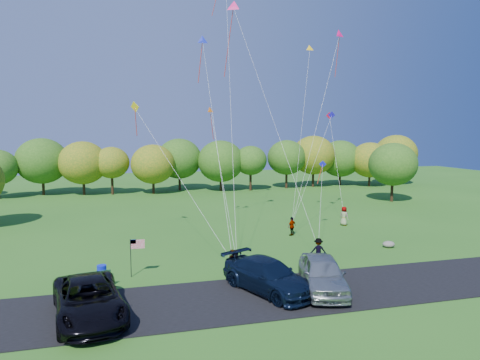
# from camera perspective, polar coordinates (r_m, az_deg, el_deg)

# --- Properties ---
(ground) EXTENTS (140.00, 140.00, 0.00)m
(ground) POSITION_cam_1_polar(r_m,az_deg,el_deg) (27.67, 3.31, -12.04)
(ground) COLOR #2B611B
(ground) RESTS_ON ground
(asphalt_lane) EXTENTS (44.00, 6.00, 0.06)m
(asphalt_lane) POSITION_cam_1_polar(r_m,az_deg,el_deg) (24.11, 6.34, -14.83)
(asphalt_lane) COLOR black
(asphalt_lane) RESTS_ON ground
(treeline) EXTENTS (75.31, 27.91, 8.03)m
(treeline) POSITION_cam_1_polar(r_m,az_deg,el_deg) (62.04, -4.94, 2.51)
(treeline) COLOR #352113
(treeline) RESTS_ON ground
(minivan_dark) EXTENTS (4.10, 6.88, 1.79)m
(minivan_dark) POSITION_cam_1_polar(r_m,az_deg,el_deg) (21.94, -19.52, -14.77)
(minivan_dark) COLOR black
(minivan_dark) RESTS_ON asphalt_lane
(minivan_navy) EXTENTS (4.69, 6.45, 1.73)m
(minivan_navy) POSITION_cam_1_polar(r_m,az_deg,el_deg) (24.00, 3.74, -12.62)
(minivan_navy) COLOR black
(minivan_navy) RESTS_ON asphalt_lane
(minivan_silver) EXTENTS (3.62, 5.96, 1.90)m
(minivan_silver) POSITION_cam_1_polar(r_m,az_deg,el_deg) (24.46, 10.95, -12.15)
(minivan_silver) COLOR #949B9D
(minivan_silver) RESTS_ON asphalt_lane
(flyer_a) EXTENTS (0.69, 0.50, 1.77)m
(flyer_a) POSITION_cam_1_polar(r_m,az_deg,el_deg) (26.07, -0.96, -11.15)
(flyer_a) COLOR #4C4C59
(flyer_a) RESTS_ON ground
(flyer_b) EXTENTS (0.85, 0.67, 1.70)m
(flyer_b) POSITION_cam_1_polar(r_m,az_deg,el_deg) (26.14, -0.43, -11.18)
(flyer_b) COLOR #4C4C59
(flyer_b) RESTS_ON ground
(flyer_c) EXTENTS (1.20, 0.88, 1.66)m
(flyer_c) POSITION_cam_1_polar(r_m,az_deg,el_deg) (29.62, 10.40, -9.21)
(flyer_c) COLOR #4C4C59
(flyer_c) RESTS_ON ground
(flyer_d) EXTENTS (1.02, 0.79, 1.61)m
(flyer_d) POSITION_cam_1_polar(r_m,az_deg,el_deg) (36.73, 6.94, -6.15)
(flyer_d) COLOR #4C4C59
(flyer_d) RESTS_ON ground
(flyer_e) EXTENTS (0.90, 1.04, 1.80)m
(flyer_e) POSITION_cam_1_polar(r_m,az_deg,el_deg) (41.53, 13.69, -4.69)
(flyer_e) COLOR #4C4C59
(flyer_e) RESTS_ON ground
(park_bench) EXTENTS (1.81, 0.59, 1.00)m
(park_bench) POSITION_cam_1_polar(r_m,az_deg,el_deg) (25.93, -18.85, -12.41)
(park_bench) COLOR #163D24
(park_bench) RESTS_ON ground
(trash_barrel) EXTENTS (0.55, 0.55, 0.83)m
(trash_barrel) POSITION_cam_1_polar(r_m,az_deg,el_deg) (27.46, -17.94, -11.59)
(trash_barrel) COLOR #0D1DCD
(trash_barrel) RESTS_ON ground
(flag_assembly) EXTENTS (0.87, 0.56, 2.34)m
(flag_assembly) POSITION_cam_1_polar(r_m,az_deg,el_deg) (26.90, -13.86, -8.89)
(flag_assembly) COLOR black
(flag_assembly) RESTS_ON ground
(boulder_near) EXTENTS (1.09, 0.85, 0.54)m
(boulder_near) POSITION_cam_1_polar(r_m,az_deg,el_deg) (28.64, 10.14, -10.92)
(boulder_near) COLOR gray
(boulder_near) RESTS_ON ground
(boulder_far) EXTENTS (0.94, 0.78, 0.49)m
(boulder_far) POSITION_cam_1_polar(r_m,az_deg,el_deg) (34.84, 19.21, -8.10)
(boulder_far) COLOR gray
(boulder_far) RESTS_ON ground
(kites_aloft) EXTENTS (19.84, 8.42, 19.74)m
(kites_aloft) POSITION_cam_1_polar(r_m,az_deg,el_deg) (40.12, 1.66, 19.15)
(kites_aloft) COLOR #FD1C74
(kites_aloft) RESTS_ON ground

